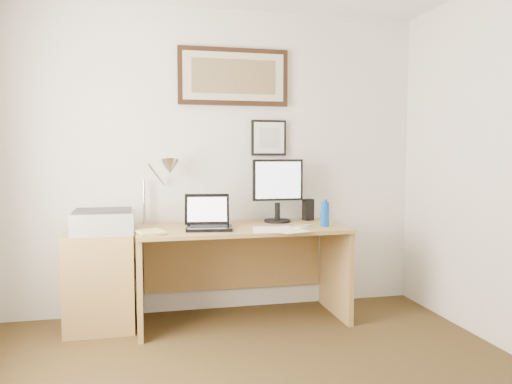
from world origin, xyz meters
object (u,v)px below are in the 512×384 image
object	(u,v)px
side_cabinet	(100,281)
book	(137,233)
laptop	(208,221)
lcd_monitor	(278,187)
water_bottle	(325,214)
desk	(240,254)
printer	(103,222)

from	to	relation	value
side_cabinet	book	world-z (taller)	book
laptop	lcd_monitor	distance (m)	0.69
water_bottle	laptop	bearing A→B (deg)	175.51
book	lcd_monitor	size ratio (longest dim) A/B	0.49
side_cabinet	water_bottle	bearing A→B (deg)	-5.87
laptop	desk	bearing A→B (deg)	27.51
water_bottle	desk	world-z (taller)	water_bottle
laptop	lcd_monitor	size ratio (longest dim) A/B	0.71
water_bottle	book	distance (m)	1.43
side_cabinet	lcd_monitor	xyz separation A→B (m)	(1.41, 0.13, 0.68)
lcd_monitor	water_bottle	bearing A→B (deg)	-46.15
side_cabinet	printer	distance (m)	0.46
desk	lcd_monitor	bearing A→B (deg)	16.42
laptop	lcd_monitor	xyz separation A→B (m)	(0.61, 0.24, 0.23)
laptop	printer	distance (m)	0.77
desk	laptop	world-z (taller)	laptop
desk	printer	xyz separation A→B (m)	(-1.04, -0.07, 0.30)
water_bottle	printer	world-z (taller)	water_bottle
lcd_monitor	printer	size ratio (longest dim) A/B	1.18
laptop	printer	bearing A→B (deg)	174.48
lcd_monitor	printer	distance (m)	1.40
laptop	printer	world-z (taller)	laptop
water_bottle	laptop	distance (m)	0.91
water_bottle	printer	distance (m)	1.68
water_bottle	lcd_monitor	size ratio (longest dim) A/B	0.37
side_cabinet	lcd_monitor	world-z (taller)	lcd_monitor
side_cabinet	laptop	world-z (taller)	laptop
side_cabinet	printer	bearing A→B (deg)	-41.16
side_cabinet	desk	world-z (taller)	desk
laptop	lcd_monitor	bearing A→B (deg)	21.55
side_cabinet	printer	xyz separation A→B (m)	(0.03, -0.03, 0.45)
side_cabinet	lcd_monitor	bearing A→B (deg)	5.47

